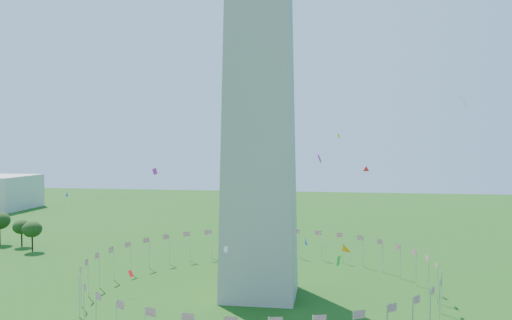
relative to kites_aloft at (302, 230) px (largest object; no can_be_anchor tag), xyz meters
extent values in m
cylinder|color=silver|center=(28.75, 25.89, -15.78)|extent=(0.24, 0.24, 9.00)
cylinder|color=silver|center=(28.15, 32.84, -15.78)|extent=(0.24, 0.24, 9.00)
cylinder|color=silver|center=(26.34, 39.57, -15.78)|extent=(0.24, 0.24, 9.00)
cylinder|color=silver|center=(23.40, 45.89, -15.78)|extent=(0.24, 0.24, 9.00)
cylinder|color=silver|center=(19.40, 51.61, -15.78)|extent=(0.24, 0.24, 9.00)
cylinder|color=silver|center=(14.47, 56.54, -15.78)|extent=(0.24, 0.24, 9.00)
cylinder|color=silver|center=(8.75, 60.53, -15.78)|extent=(0.24, 0.24, 9.00)
cylinder|color=silver|center=(2.44, 63.48, -15.78)|extent=(0.24, 0.24, 9.00)
cylinder|color=silver|center=(-4.30, 65.29, -15.78)|extent=(0.24, 0.24, 9.00)
cylinder|color=silver|center=(-11.25, 65.89, -15.78)|extent=(0.24, 0.24, 9.00)
cylinder|color=silver|center=(-18.19, 65.29, -15.78)|extent=(0.24, 0.24, 9.00)
cylinder|color=silver|center=(-24.93, 63.48, -15.78)|extent=(0.24, 0.24, 9.00)
cylinder|color=silver|center=(-31.25, 60.53, -15.78)|extent=(0.24, 0.24, 9.00)
cylinder|color=silver|center=(-36.96, 56.54, -15.78)|extent=(0.24, 0.24, 9.00)
cylinder|color=silver|center=(-41.89, 51.61, -15.78)|extent=(0.24, 0.24, 9.00)
cylinder|color=silver|center=(-45.89, 45.89, -15.78)|extent=(0.24, 0.24, 9.00)
cylinder|color=silver|center=(-48.83, 39.57, -15.78)|extent=(0.24, 0.24, 9.00)
cylinder|color=silver|center=(-50.64, 32.84, -15.78)|extent=(0.24, 0.24, 9.00)
cylinder|color=silver|center=(-51.25, 25.89, -15.78)|extent=(0.24, 0.24, 9.00)
cylinder|color=silver|center=(-50.64, 18.95, -15.78)|extent=(0.24, 0.24, 9.00)
cylinder|color=silver|center=(-48.83, 12.21, -15.78)|extent=(0.24, 0.24, 9.00)
cylinder|color=silver|center=(-45.89, 5.89, -15.78)|extent=(0.24, 0.24, 9.00)
cylinder|color=silver|center=(-41.89, 0.18, -15.78)|extent=(0.24, 0.24, 9.00)
cylinder|color=silver|center=(-36.96, -4.75, -15.78)|extent=(0.24, 0.24, 9.00)
cylinder|color=silver|center=(23.40, 5.89, -15.78)|extent=(0.24, 0.24, 9.00)
cylinder|color=silver|center=(26.34, 12.21, -15.78)|extent=(0.24, 0.24, 9.00)
cylinder|color=silver|center=(28.15, 18.95, -15.78)|extent=(0.24, 0.24, 9.00)
plane|color=orange|center=(7.68, -1.56, -2.92)|extent=(1.63, 2.19, 2.10)
plane|color=white|center=(19.97, -29.04, 20.25)|extent=(1.93, 1.36, 2.18)
plane|color=#CC2699|center=(-28.82, 4.03, 10.00)|extent=(0.41, 1.42, 1.47)
plane|color=blue|center=(-64.27, 34.25, 1.75)|extent=(0.27, 1.91, 1.91)
plane|color=white|center=(-16.59, 12.59, -6.73)|extent=(1.21, 0.87, 1.45)
plane|color=#CC2699|center=(2.92, 7.51, 12.54)|extent=(1.82, 0.59, 1.77)
plane|color=yellow|center=(6.88, 30.85, 17.19)|extent=(0.45, 1.17, 1.24)
plane|color=blue|center=(0.39, 7.18, -3.69)|extent=(1.00, 1.69, 1.78)
plane|color=green|center=(6.58, 4.63, -6.43)|extent=(1.82, 0.82, 1.93)
plane|color=red|center=(-41.24, 21.50, -15.16)|extent=(1.22, 1.71, 1.51)
plane|color=red|center=(11.52, 5.00, 10.65)|extent=(1.09, 0.28, 1.08)
ellipsoid|color=#264A18|center=(-110.13, 70.30, -14.67)|extent=(7.17, 7.17, 11.21)
ellipsoid|color=#264A18|center=(-100.25, 68.11, -15.70)|extent=(5.86, 5.86, 9.15)
ellipsoid|color=#264A18|center=(-92.06, 61.52, -15.35)|extent=(6.31, 6.31, 9.86)
camera|label=1|loc=(4.99, -88.84, 15.61)|focal=35.00mm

